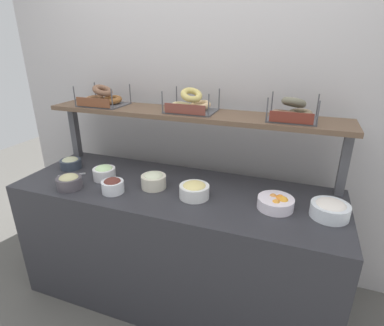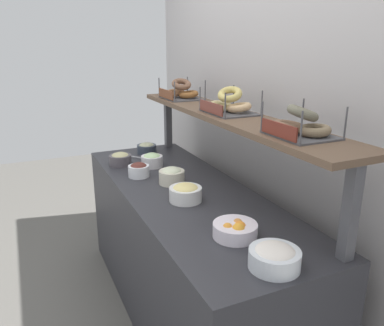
{
  "view_description": "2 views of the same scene",
  "coord_description": "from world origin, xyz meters",
  "px_view_note": "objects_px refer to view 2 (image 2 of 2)",
  "views": [
    {
      "loc": [
        0.7,
        -1.57,
        1.71
      ],
      "look_at": [
        0.08,
        0.09,
        1.0
      ],
      "focal_mm": 28.63,
      "sensor_mm": 36.0,
      "label": 1
    },
    {
      "loc": [
        1.93,
        -0.84,
        1.67
      ],
      "look_at": [
        0.08,
        0.01,
        1.03
      ],
      "focal_mm": 36.22,
      "sensor_mm": 36.0,
      "label": 2
    }
  ],
  "objects_px": {
    "bowl_potato_salad": "(172,175)",
    "bowl_egg_salad": "(186,192)",
    "bowl_cream_cheese": "(275,257)",
    "bowl_hummus": "(120,159)",
    "bagel_basket_poppy": "(301,126)",
    "bowl_scallion_spread": "(152,160)",
    "bowl_tuna_salad": "(147,148)",
    "bowl_chocolate_spread": "(139,170)",
    "bowl_fruit_salad": "(235,230)",
    "bagel_basket_plain": "(229,105)",
    "serving_spoon_near_plate": "(133,157)",
    "bagel_basket_cinnamon_raisin": "(181,92)"
  },
  "relations": [
    {
      "from": "bagel_basket_poppy",
      "to": "bowl_egg_salad",
      "type": "bearing_deg",
      "value": -145.1
    },
    {
      "from": "bowl_potato_salad",
      "to": "bagel_basket_plain",
      "type": "relative_size",
      "value": 0.49
    },
    {
      "from": "bowl_scallion_spread",
      "to": "bowl_hummus",
      "type": "height_order",
      "value": "bowl_scallion_spread"
    },
    {
      "from": "bowl_cream_cheese",
      "to": "bowl_egg_salad",
      "type": "distance_m",
      "value": 0.74
    },
    {
      "from": "serving_spoon_near_plate",
      "to": "bagel_basket_plain",
      "type": "bearing_deg",
      "value": 25.36
    },
    {
      "from": "bowl_scallion_spread",
      "to": "bagel_basket_plain",
      "type": "xyz_separation_m",
      "value": [
        0.5,
        0.31,
        0.43
      ]
    },
    {
      "from": "bowl_scallion_spread",
      "to": "bowl_tuna_salad",
      "type": "bearing_deg",
      "value": 167.76
    },
    {
      "from": "bowl_scallion_spread",
      "to": "bowl_chocolate_spread",
      "type": "relative_size",
      "value": 1.11
    },
    {
      "from": "bowl_scallion_spread",
      "to": "bowl_cream_cheese",
      "type": "xyz_separation_m",
      "value": [
        1.39,
        0.01,
        -0.0
      ]
    },
    {
      "from": "bowl_egg_salad",
      "to": "bagel_basket_plain",
      "type": "bearing_deg",
      "value": 113.5
    },
    {
      "from": "serving_spoon_near_plate",
      "to": "bowl_chocolate_spread",
      "type": "bearing_deg",
      "value": -11.55
    },
    {
      "from": "bowl_fruit_salad",
      "to": "bowl_cream_cheese",
      "type": "bearing_deg",
      "value": 2.09
    },
    {
      "from": "bowl_fruit_salad",
      "to": "bowl_egg_salad",
      "type": "relative_size",
      "value": 1.12
    },
    {
      "from": "bowl_hummus",
      "to": "bagel_basket_poppy",
      "type": "height_order",
      "value": "bagel_basket_poppy"
    },
    {
      "from": "bowl_egg_salad",
      "to": "bowl_chocolate_spread",
      "type": "height_order",
      "value": "bowl_egg_salad"
    },
    {
      "from": "bowl_cream_cheese",
      "to": "bowl_fruit_salad",
      "type": "relative_size",
      "value": 1.0
    },
    {
      "from": "bowl_chocolate_spread",
      "to": "bagel_basket_cinnamon_raisin",
      "type": "xyz_separation_m",
      "value": [
        -0.33,
        0.43,
        0.43
      ]
    },
    {
      "from": "bagel_basket_plain",
      "to": "bowl_chocolate_spread",
      "type": "bearing_deg",
      "value": -126.92
    },
    {
      "from": "bowl_cream_cheese",
      "to": "bagel_basket_cinnamon_raisin",
      "type": "bearing_deg",
      "value": 169.78
    },
    {
      "from": "bowl_tuna_salad",
      "to": "bowl_egg_salad",
      "type": "distance_m",
      "value": 1.0
    },
    {
      "from": "bowl_egg_salad",
      "to": "bowl_tuna_salad",
      "type": "bearing_deg",
      "value": 173.85
    },
    {
      "from": "bowl_hummus",
      "to": "bowl_chocolate_spread",
      "type": "height_order",
      "value": "bowl_chocolate_spread"
    },
    {
      "from": "bowl_potato_salad",
      "to": "bagel_basket_plain",
      "type": "xyz_separation_m",
      "value": [
        0.14,
        0.31,
        0.43
      ]
    },
    {
      "from": "bowl_scallion_spread",
      "to": "bagel_basket_cinnamon_raisin",
      "type": "distance_m",
      "value": 0.54
    },
    {
      "from": "bowl_cream_cheese",
      "to": "bowl_hummus",
      "type": "height_order",
      "value": "bowl_cream_cheese"
    },
    {
      "from": "bowl_scallion_spread",
      "to": "bagel_basket_cinnamon_raisin",
      "type": "xyz_separation_m",
      "value": [
        -0.16,
        0.29,
        0.43
      ]
    },
    {
      "from": "bowl_fruit_salad",
      "to": "bagel_basket_cinnamon_raisin",
      "type": "xyz_separation_m",
      "value": [
        -1.28,
        0.29,
        0.44
      ]
    },
    {
      "from": "bowl_chocolate_spread",
      "to": "bagel_basket_poppy",
      "type": "relative_size",
      "value": 0.48
    },
    {
      "from": "serving_spoon_near_plate",
      "to": "bagel_basket_plain",
      "type": "distance_m",
      "value": 0.97
    },
    {
      "from": "serving_spoon_near_plate",
      "to": "bagel_basket_poppy",
      "type": "relative_size",
      "value": 0.54
    },
    {
      "from": "bowl_tuna_salad",
      "to": "bowl_potato_salad",
      "type": "xyz_separation_m",
      "value": [
        0.71,
        -0.07,
        0.01
      ]
    },
    {
      "from": "bowl_chocolate_spread",
      "to": "bowl_tuna_salad",
      "type": "bearing_deg",
      "value": 156.54
    },
    {
      "from": "bowl_scallion_spread",
      "to": "bowl_chocolate_spread",
      "type": "distance_m",
      "value": 0.22
    },
    {
      "from": "bowl_egg_salad",
      "to": "bagel_basket_plain",
      "type": "distance_m",
      "value": 0.57
    },
    {
      "from": "bowl_tuna_salad",
      "to": "bagel_basket_poppy",
      "type": "distance_m",
      "value": 1.55
    },
    {
      "from": "bowl_scallion_spread",
      "to": "bowl_potato_salad",
      "type": "bearing_deg",
      "value": 0.07
    },
    {
      "from": "bowl_hummus",
      "to": "bagel_basket_poppy",
      "type": "distance_m",
      "value": 1.42
    },
    {
      "from": "bowl_chocolate_spread",
      "to": "bagel_basket_poppy",
      "type": "bearing_deg",
      "value": 24.82
    },
    {
      "from": "serving_spoon_near_plate",
      "to": "bowl_potato_salad",
      "type": "bearing_deg",
      "value": 5.2
    },
    {
      "from": "bowl_scallion_spread",
      "to": "bowl_potato_salad",
      "type": "distance_m",
      "value": 0.37
    },
    {
      "from": "bowl_tuna_salad",
      "to": "bowl_chocolate_spread",
      "type": "bearing_deg",
      "value": -23.46
    },
    {
      "from": "bowl_hummus",
      "to": "serving_spoon_near_plate",
      "type": "relative_size",
      "value": 1.03
    },
    {
      "from": "bowl_chocolate_spread",
      "to": "bowl_egg_salad",
      "type": "bearing_deg",
      "value": 12.95
    },
    {
      "from": "bowl_hummus",
      "to": "bowl_chocolate_spread",
      "type": "bearing_deg",
      "value": 8.82
    },
    {
      "from": "bagel_basket_poppy",
      "to": "bowl_chocolate_spread",
      "type": "bearing_deg",
      "value": -155.18
    },
    {
      "from": "bowl_hummus",
      "to": "serving_spoon_near_plate",
      "type": "xyz_separation_m",
      "value": [
        -0.14,
        0.13,
        -0.04
      ]
    },
    {
      "from": "bowl_scallion_spread",
      "to": "bowl_cream_cheese",
      "type": "bearing_deg",
      "value": 0.46
    },
    {
      "from": "bowl_egg_salad",
      "to": "bagel_basket_cinnamon_raisin",
      "type": "xyz_separation_m",
      "value": [
        -0.81,
        0.32,
        0.43
      ]
    },
    {
      "from": "bowl_potato_salad",
      "to": "bowl_scallion_spread",
      "type": "bearing_deg",
      "value": -179.93
    },
    {
      "from": "bowl_potato_salad",
      "to": "bowl_egg_salad",
      "type": "xyz_separation_m",
      "value": [
        0.28,
        -0.03,
        -0.0
      ]
    }
  ]
}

